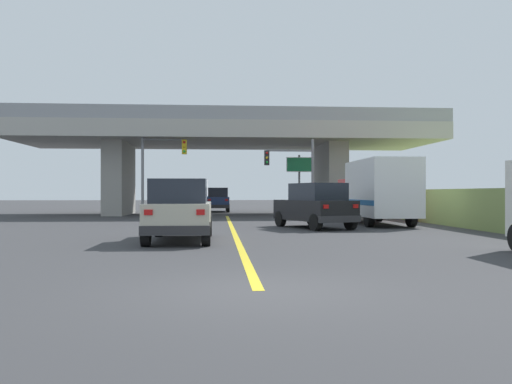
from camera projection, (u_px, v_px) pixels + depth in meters
name	position (u px, v px, depth m)	size (l,w,h in m)	color
ground	(226.00, 214.00, 39.77)	(160.00, 160.00, 0.00)	#353538
overpass_bridge	(226.00, 144.00, 39.78)	(30.22, 10.12, 7.28)	#A8A59E
lane_divider_stripe	(233.00, 230.00, 22.65)	(0.20, 28.10, 0.01)	yellow
suv_lead	(180.00, 210.00, 17.57)	(2.04, 4.73, 2.02)	#B7B29E
suv_crossing	(315.00, 206.00, 24.01)	(3.34, 4.82, 2.02)	black
box_truck	(377.00, 191.00, 26.89)	(2.33, 7.39, 3.19)	red
sedan_oncoming	(218.00, 200.00, 45.20)	(1.89, 4.79, 2.02)	navy
traffic_signal_nearside	(295.00, 168.00, 34.81)	(3.26, 0.36, 5.09)	slate
traffic_signal_farside	(157.00, 161.00, 35.11)	(2.97, 0.36, 5.92)	slate
highway_sign	(299.00, 170.00, 37.48)	(1.82, 0.17, 4.25)	#56595E
semi_truck_distant	(197.00, 193.00, 59.78)	(2.33, 6.97, 3.08)	navy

